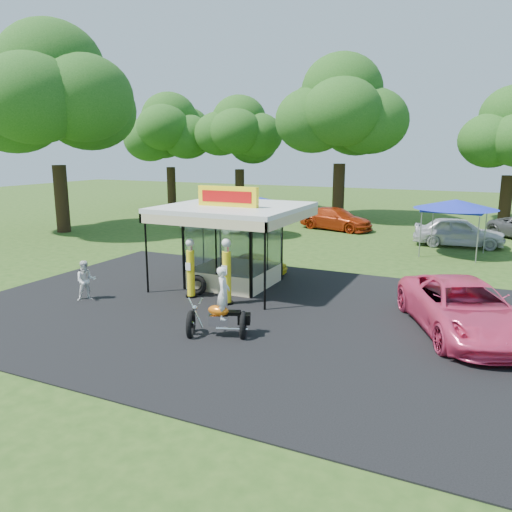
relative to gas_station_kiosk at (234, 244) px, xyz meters
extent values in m
plane|color=#284917|center=(2.00, -4.99, -1.78)|extent=(120.00, 120.00, 0.00)
cube|color=black|center=(2.00, -2.99, -1.76)|extent=(20.00, 14.00, 0.04)
cube|color=white|center=(0.00, 0.01, -1.75)|extent=(3.00, 3.00, 0.06)
cube|color=white|center=(0.00, 0.01, 1.51)|extent=(5.40, 5.40, 0.18)
cube|color=yellow|center=(0.00, -0.49, 2.00)|extent=(2.60, 0.25, 0.80)
cube|color=red|center=(0.00, -0.62, 2.00)|extent=(2.21, 0.02, 0.45)
cylinder|color=black|center=(-2.55, -2.54, -0.18)|extent=(0.08, 0.08, 3.20)
cylinder|color=black|center=(2.55, -2.54, -0.18)|extent=(0.08, 0.08, 3.20)
cylinder|color=black|center=(-0.65, -2.34, -1.73)|extent=(0.43, 0.43, 0.10)
cylinder|color=yellow|center=(-0.65, -2.34, -0.80)|extent=(0.29, 0.29, 1.77)
cylinder|color=silver|center=(-0.65, -2.34, 0.18)|extent=(0.20, 0.20, 0.20)
sphere|color=white|center=(-0.65, -2.34, 0.38)|extent=(0.31, 0.31, 0.31)
cube|color=white|center=(-0.65, -2.52, -0.50)|extent=(0.22, 0.02, 0.29)
cylinder|color=black|center=(1.01, -2.50, -1.73)|extent=(0.46, 0.46, 0.11)
cylinder|color=yellow|center=(1.01, -2.50, -0.73)|extent=(0.32, 0.32, 1.89)
cylinder|color=silver|center=(1.01, -2.50, 0.32)|extent=(0.21, 0.21, 0.21)
sphere|color=white|center=(1.01, -2.50, 0.53)|extent=(0.34, 0.34, 0.34)
cube|color=white|center=(1.01, -2.69, -0.41)|extent=(0.23, 0.02, 0.32)
torus|color=black|center=(1.52, -5.76, -1.42)|extent=(0.50, 0.90, 0.90)
torus|color=black|center=(3.01, -5.15, -1.42)|extent=(0.50, 0.90, 0.90)
cube|color=silver|center=(2.31, -5.43, -1.25)|extent=(0.66, 0.50, 0.32)
ellipsoid|color=orange|center=(2.31, -5.43, -0.95)|extent=(0.69, 0.39, 0.32)
cube|color=black|center=(2.66, -5.29, -1.01)|extent=(0.65, 0.48, 0.11)
cube|color=black|center=(3.04, -5.14, -1.19)|extent=(0.49, 0.48, 0.30)
cylinder|color=silver|center=(1.67, -5.70, -1.03)|extent=(0.46, 0.24, 0.96)
cylinder|color=silver|center=(1.82, -5.64, -0.66)|extent=(0.29, 0.62, 0.05)
sphere|color=silver|center=(1.65, -5.71, -0.87)|extent=(0.17, 0.17, 0.17)
imported|color=white|center=(2.46, -5.37, -0.39)|extent=(0.58, 0.69, 1.61)
torus|color=black|center=(-0.64, -1.92, -1.40)|extent=(0.83, 0.54, 0.78)
torus|color=black|center=(-0.77, -1.77, -1.40)|extent=(0.85, 0.63, 0.78)
imported|color=yellow|center=(0.00, 2.21, -1.30)|extent=(2.82, 1.13, 0.96)
imported|color=#EA3F70|center=(9.03, -1.95, -0.96)|extent=(4.97, 6.55, 1.65)
imported|color=white|center=(-4.05, -4.31, -1.01)|extent=(0.94, 0.95, 1.54)
imported|color=white|center=(-7.81, 11.75, -1.00)|extent=(4.79, 1.80, 1.56)
imported|color=#B12F0D|center=(-0.37, 16.14, -1.01)|extent=(5.72, 3.46, 1.55)
imported|color=silver|center=(7.91, 13.25, -0.92)|extent=(5.23, 2.52, 1.72)
cylinder|color=gray|center=(-5.84, 12.48, -0.72)|extent=(0.05, 0.05, 2.12)
cylinder|color=gray|center=(-3.39, 12.48, -0.72)|extent=(0.05, 0.05, 2.12)
cylinder|color=gray|center=(-5.84, 10.04, -0.72)|extent=(0.05, 0.05, 2.12)
cylinder|color=gray|center=(-3.39, 10.04, -0.72)|extent=(0.05, 0.05, 2.12)
cube|color=#1C2BB8|center=(-4.62, 11.26, 0.39)|extent=(2.64, 2.64, 0.11)
cone|color=#1C2BB8|center=(-4.62, 11.26, 0.66)|extent=(3.81, 3.81, 0.44)
cylinder|color=gray|center=(6.39, 11.83, -0.58)|extent=(0.06, 0.06, 2.40)
cylinder|color=gray|center=(9.19, 11.83, -0.58)|extent=(0.06, 0.06, 2.40)
cylinder|color=gray|center=(6.39, 9.03, -0.58)|extent=(0.06, 0.06, 2.40)
cylinder|color=gray|center=(9.19, 9.03, -0.58)|extent=(0.06, 0.06, 2.40)
cube|color=#1C2BB8|center=(7.79, 10.43, 0.67)|extent=(3.00, 3.00, 0.12)
cone|color=#1C2BB8|center=(7.79, 10.43, 0.98)|extent=(4.32, 4.32, 0.50)
cylinder|color=black|center=(-19.67, 23.82, 0.14)|extent=(0.87, 0.87, 3.85)
ellipsoid|color=#1A4D16|center=(-19.67, 23.82, 5.09)|extent=(9.09, 9.09, 7.79)
cylinder|color=black|center=(-12.49, 24.81, 0.08)|extent=(0.88, 0.88, 3.72)
ellipsoid|color=#1A4D16|center=(-12.49, 24.81, 4.81)|extent=(8.63, 8.63, 7.40)
cylinder|color=black|center=(-1.82, 21.58, 0.45)|extent=(0.96, 0.96, 4.47)
ellipsoid|color=#1A4D16|center=(-1.82, 21.58, 6.26)|extent=(10.72, 10.72, 9.19)
cylinder|color=black|center=(10.45, 25.26, 0.03)|extent=(0.91, 0.91, 3.63)
ellipsoid|color=#1A4D16|center=(10.45, 25.26, 4.66)|extent=(8.46, 8.46, 7.25)
cylinder|color=black|center=(-17.12, 7.18, 0.50)|extent=(0.91, 0.91, 4.56)
ellipsoid|color=#1A4D16|center=(-17.12, 7.18, 6.67)|extent=(11.70, 11.70, 10.03)
camera|label=1|loc=(9.51, -17.97, 3.85)|focal=35.00mm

